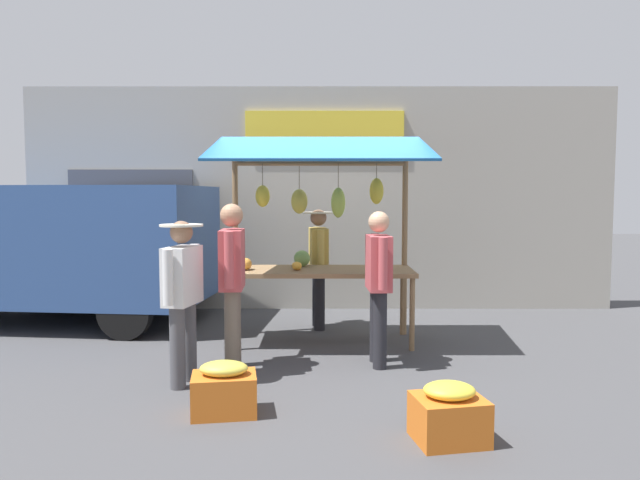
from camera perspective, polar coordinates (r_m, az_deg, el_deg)
ground_plane at (r=7.12m, az=0.00°, el=-9.90°), size 40.00×40.00×0.00m
street_backdrop at (r=9.10m, az=-0.34°, el=4.00°), size 9.00×0.30×3.40m
market_stall at (r=6.94m, az=-0.19°, el=2.54°), size 2.50×1.46×2.50m
vendor_with_sunhat at (r=7.70m, az=-0.15°, el=-1.87°), size 0.41×0.68×1.57m
shopper_in_grey_tee at (r=6.04m, az=5.72°, el=-3.63°), size 0.24×0.69×1.59m
shopper_in_striped_shirt at (r=5.55m, az=-13.25°, el=-4.77°), size 0.39×0.65×1.52m
shopper_with_ponytail at (r=5.89m, az=-8.54°, el=-3.30°), size 0.25×0.71×1.67m
parked_van at (r=8.96m, az=-26.03°, el=-0.13°), size 4.56×2.28×1.88m
produce_crate_near at (r=4.44m, az=12.45°, el=-16.23°), size 0.55×0.49×0.43m
produce_crate_side at (r=4.90m, az=-9.33°, el=-14.19°), size 0.56×0.44×0.43m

